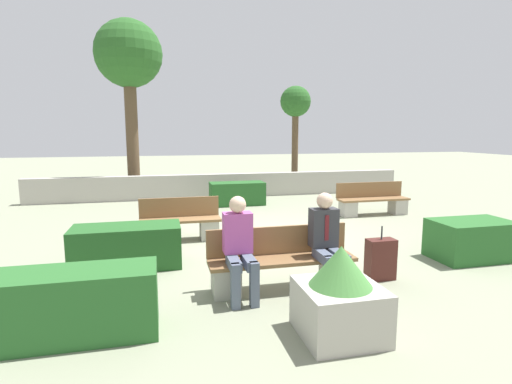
{
  "coord_description": "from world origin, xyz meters",
  "views": [
    {
      "loc": [
        -2.13,
        -7.68,
        2.17
      ],
      "look_at": [
        -0.16,
        0.5,
        0.9
      ],
      "focal_mm": 28.0,
      "sensor_mm": 36.0,
      "label": 1
    }
  ],
  "objects": [
    {
      "name": "ground_plane",
      "position": [
        0.0,
        0.0,
        0.0
      ],
      "size": [
        60.0,
        60.0,
        0.0
      ],
      "primitive_type": "plane",
      "color": "gray"
    },
    {
      "name": "perimeter_wall",
      "position": [
        0.0,
        5.46,
        0.39
      ],
      "size": [
        12.44,
        0.3,
        0.78
      ],
      "color": "#ADA89E",
      "rests_on": "ground_plane"
    },
    {
      "name": "bench_front",
      "position": [
        -0.53,
        -2.58,
        0.33
      ],
      "size": [
        2.05,
        0.49,
        0.84
      ],
      "color": "brown",
      "rests_on": "ground_plane"
    },
    {
      "name": "bench_left_side",
      "position": [
        3.28,
        1.66,
        0.33
      ],
      "size": [
        1.91,
        0.48,
        0.84
      ],
      "rotation": [
        0.0,
        0.0,
        0.02
      ],
      "color": "brown",
      "rests_on": "ground_plane"
    },
    {
      "name": "bench_right_side",
      "position": [
        -1.78,
        0.3,
        0.31
      ],
      "size": [
        1.61,
        0.48,
        0.84
      ],
      "rotation": [
        0.0,
        0.0,
        -0.03
      ],
      "color": "brown",
      "rests_on": "ground_plane"
    },
    {
      "name": "person_seated_man",
      "position": [
        0.07,
        -2.72,
        0.74
      ],
      "size": [
        0.38,
        0.63,
        1.34
      ],
      "color": "#515B70",
      "rests_on": "ground_plane"
    },
    {
      "name": "person_seated_woman",
      "position": [
        -1.16,
        -2.72,
        0.74
      ],
      "size": [
        0.38,
        0.63,
        1.34
      ],
      "color": "#515B70",
      "rests_on": "ground_plane"
    },
    {
      "name": "hedge_block_near_left",
      "position": [
        -3.03,
        -3.35,
        0.37
      ],
      "size": [
        1.64,
        0.64,
        0.73
      ],
      "color": "#286028",
      "rests_on": "ground_plane"
    },
    {
      "name": "hedge_block_near_right",
      "position": [
        -2.7,
        -1.13,
        0.34
      ],
      "size": [
        1.7,
        0.75,
        0.68
      ],
      "color": "#235623",
      "rests_on": "ground_plane"
    },
    {
      "name": "hedge_block_mid_left",
      "position": [
        0.09,
        3.93,
        0.34
      ],
      "size": [
        1.61,
        0.72,
        0.68
      ],
      "color": "#235623",
      "rests_on": "ground_plane"
    },
    {
      "name": "hedge_block_mid_right",
      "position": [
        3.04,
        -2.07,
        0.33
      ],
      "size": [
        1.34,
        0.82,
        0.67
      ],
      "color": "#286028",
      "rests_on": "ground_plane"
    },
    {
      "name": "planter_corner_left",
      "position": [
        -0.32,
        -3.97,
        0.44
      ],
      "size": [
        0.84,
        0.84,
        0.99
      ],
      "color": "#ADA89E",
      "rests_on": "ground_plane"
    },
    {
      "name": "suitcase",
      "position": [
        0.99,
        -2.58,
        0.31
      ],
      "size": [
        0.42,
        0.22,
        0.81
      ],
      "color": "#471E19",
      "rests_on": "ground_plane"
    },
    {
      "name": "tree_leftmost",
      "position": [
        -3.02,
        6.62,
        4.57
      ],
      "size": [
        2.21,
        2.21,
        5.83
      ],
      "color": "brown",
      "rests_on": "ground_plane"
    },
    {
      "name": "tree_center_left",
      "position": [
        2.95,
        7.01,
        3.12
      ],
      "size": [
        1.16,
        1.16,
        3.9
      ],
      "color": "brown",
      "rests_on": "ground_plane"
    }
  ]
}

